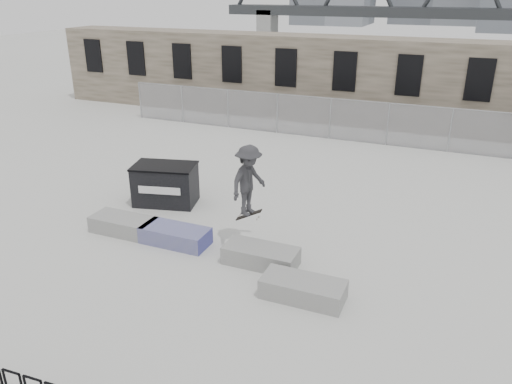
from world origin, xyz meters
TOP-DOWN VIEW (x-y plane):
  - ground at (0.00, 0.00)m, footprint 120.00×120.00m
  - stone_wall at (0.00, 16.24)m, footprint 36.00×2.58m
  - chainlink_fence at (-0.00, 12.50)m, footprint 22.06×0.06m
  - planter_far_left at (-3.15, 0.26)m, footprint 2.00×0.90m
  - planter_center_left at (-1.33, 0.25)m, footprint 2.00×0.90m
  - planter_center_right at (1.41, 0.12)m, footprint 2.00×0.90m
  - planter_offset at (2.95, -0.97)m, footprint 2.00×0.90m
  - dumpster at (-3.15, 2.66)m, footprint 2.35×1.75m
  - skateboarder at (0.74, 0.87)m, footprint 1.06×1.45m

SIDE VIEW (x-z plane):
  - ground at x=0.00m, z-range 0.00..0.00m
  - planter_far_left at x=-3.15m, z-range 0.02..0.52m
  - planter_center_left at x=-1.33m, z-range 0.02..0.52m
  - planter_center_right at x=1.41m, z-range 0.02..0.52m
  - planter_offset at x=2.95m, z-range 0.02..0.52m
  - dumpster at x=-3.15m, z-range 0.01..1.39m
  - chainlink_fence at x=0.00m, z-range 0.03..2.05m
  - skateboarder at x=0.74m, z-range 0.94..3.16m
  - stone_wall at x=0.00m, z-range 0.01..4.51m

